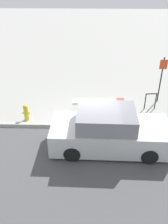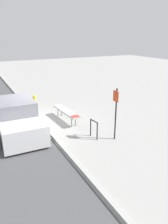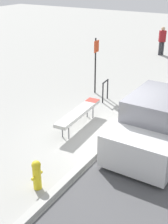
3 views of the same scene
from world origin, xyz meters
TOP-DOWN VIEW (x-y plane):
  - ground_plane at (0.00, 0.00)m, footprint 60.00×60.00m
  - curb at (0.00, 0.00)m, footprint 60.00×0.20m
  - bench at (0.37, 1.31)m, footprint 2.42×0.55m
  - bike_rack at (2.82, 1.61)m, footprint 0.55×0.10m
  - sign_post at (3.36, 2.35)m, footprint 0.36×0.08m
  - fire_hydrant at (-2.84, 0.48)m, footprint 0.36×0.22m
  - pedestrian at (11.00, 2.03)m, footprint 0.40×0.43m
  - parked_car_near at (0.69, -1.30)m, footprint 4.39×1.90m

SIDE VIEW (x-z plane):
  - ground_plane at x=0.00m, z-range 0.00..0.00m
  - curb at x=0.00m, z-range 0.00..0.13m
  - fire_hydrant at x=-2.84m, z-range 0.03..0.79m
  - bike_rack at x=2.82m, z-range 0.09..0.91m
  - bench at x=0.37m, z-range 0.22..0.81m
  - parked_car_near at x=0.69m, z-range -0.09..1.50m
  - pedestrian at x=11.00m, z-range 0.06..1.74m
  - sign_post at x=3.36m, z-range 0.23..2.53m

